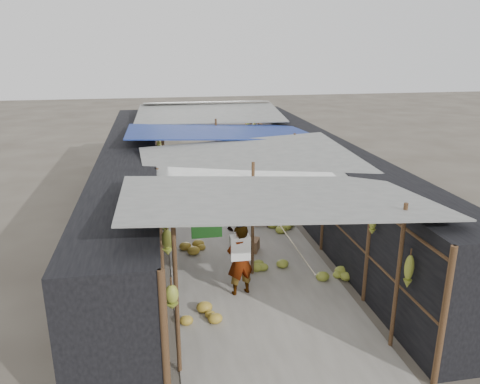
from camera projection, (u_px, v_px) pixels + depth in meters
ground at (289, 358)px, 7.73m from camera, size 80.00×80.00×0.00m
aisle_slab at (228, 219)px, 13.82m from camera, size 3.60×16.00×0.02m
stall_left at (132, 187)px, 13.02m from camera, size 1.40×15.00×2.30m
stall_right at (317, 177)px, 13.94m from camera, size 1.40×15.00×2.30m
crate_near at (248, 245)px, 11.69m from camera, size 0.65×0.60×0.32m
crate_mid at (260, 218)px, 13.47m from camera, size 0.68×0.61×0.33m
crate_back at (193, 213)px, 13.96m from camera, size 0.50×0.44×0.28m
black_basin at (276, 203)px, 14.93m from camera, size 0.62×0.62×0.19m
vendor_elderly at (240, 260)px, 9.48m from camera, size 0.64×0.50×1.54m
shopper_blue at (240, 201)px, 12.92m from camera, size 0.98×0.93×1.59m
vendor_seated at (268, 214)px, 13.12m from camera, size 0.33×0.52×0.77m
market_canopy at (227, 137)px, 13.40m from camera, size 5.62×15.20×2.77m
hanging_bananas at (222, 164)px, 13.37m from camera, size 3.96×14.37×0.84m
floor_bananas at (243, 219)px, 13.38m from camera, size 3.82×10.06×0.35m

